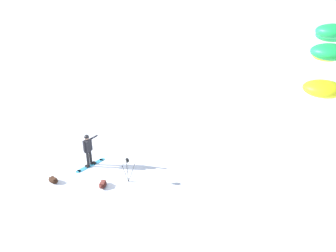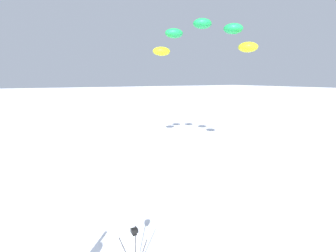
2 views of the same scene
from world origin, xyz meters
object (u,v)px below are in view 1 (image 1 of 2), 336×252
object	(u,v)px
traction_kite	(329,51)
snowboarder	(88,147)
gear_bag_large	(53,180)
gear_bag_small	(103,184)
camera_tripod	(128,165)
snowboard	(91,165)

from	to	relation	value
traction_kite	snowboarder	bearing A→B (deg)	127.94
gear_bag_large	gear_bag_small	xyz separation A→B (m)	(1.97, -1.41, 0.00)
gear_bag_small	traction_kite	bearing A→B (deg)	-43.58
snowboarder	camera_tripod	bearing A→B (deg)	-61.13
gear_bag_large	gear_bag_small	size ratio (longest dim) A/B	0.97
gear_bag_large	camera_tripod	size ratio (longest dim) A/B	0.54
snowboard	camera_tripod	size ratio (longest dim) A/B	1.33
snowboarder	gear_bag_large	distance (m)	2.25
gear_bag_small	gear_bag_large	bearing A→B (deg)	144.54
gear_bag_large	gear_bag_small	distance (m)	2.42
traction_kite	gear_bag_small	world-z (taller)	traction_kite
traction_kite	camera_tripod	world-z (taller)	traction_kite
snowboarder	gear_bag_small	bearing A→B (deg)	-88.83
snowboard	gear_bag_large	bearing A→B (deg)	-162.12
snowboard	traction_kite	world-z (taller)	traction_kite
gear_bag_small	snowboarder	bearing A→B (deg)	91.17
traction_kite	gear_bag_large	size ratio (longest dim) A/B	6.94
snowboarder	traction_kite	xyz separation A→B (m)	(6.07, -7.79, 5.66)
gear_bag_large	camera_tripod	distance (m)	3.64
traction_kite	gear_bag_small	size ratio (longest dim) A/B	6.74
snowboard	gear_bag_small	world-z (taller)	gear_bag_small
snowboarder	traction_kite	distance (m)	11.38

